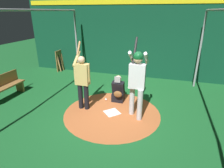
{
  "coord_description": "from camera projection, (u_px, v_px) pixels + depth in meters",
  "views": [
    {
      "loc": [
        4.72,
        1.42,
        2.9
      ],
      "look_at": [
        0.0,
        0.0,
        0.95
      ],
      "focal_mm": 29.56,
      "sensor_mm": 36.0,
      "label": 1
    }
  ],
  "objects": [
    {
      "name": "catcher",
      "position": [
        118.0,
        91.0,
        6.26
      ],
      "size": [
        0.58,
        0.4,
        0.93
      ],
      "color": "black",
      "rests_on": "ground"
    },
    {
      "name": "baseball_0",
      "position": [
        106.0,
        99.0,
        6.41
      ],
      "size": [
        0.07,
        0.07,
        0.07
      ],
      "primitive_type": "sphere",
      "color": "white",
      "rests_on": "dirt_circle"
    },
    {
      "name": "visitor",
      "position": [
        82.0,
        79.0,
        5.56
      ],
      "size": [
        0.55,
        0.49,
        2.06
      ],
      "rotation": [
        0.0,
        0.0,
        -0.0
      ],
      "color": "black",
      "rests_on": "ground"
    },
    {
      "name": "dirt_circle",
      "position": [
        112.0,
        113.0,
        5.65
      ],
      "size": [
        2.91,
        2.91,
        0.01
      ],
      "primitive_type": "cylinder",
      "color": "#B76033",
      "rests_on": "ground"
    },
    {
      "name": "home_plate",
      "position": [
        112.0,
        112.0,
        5.64
      ],
      "size": [
        0.59,
        0.59,
        0.01
      ],
      "primitive_type": "cube",
      "rotation": [
        0.0,
        0.0,
        0.79
      ],
      "color": "white",
      "rests_on": "dirt_circle"
    },
    {
      "name": "back_wall",
      "position": [
        136.0,
        39.0,
        8.3
      ],
      "size": [
        0.23,
        10.66,
        3.42
      ],
      "color": "#0C3D26",
      "rests_on": "ground"
    },
    {
      "name": "cage_frame",
      "position": [
        112.0,
        43.0,
        4.87
      ],
      "size": [
        6.15,
        5.33,
        2.97
      ],
      "color": "gray",
      "rests_on": "ground"
    },
    {
      "name": "bench",
      "position": [
        4.0,
        87.0,
        6.46
      ],
      "size": [
        1.52,
        0.36,
        0.85
      ],
      "color": "olive",
      "rests_on": "ground"
    },
    {
      "name": "ground_plane",
      "position": [
        112.0,
        113.0,
        5.65
      ],
      "size": [
        26.66,
        26.66,
        0.0
      ],
      "primitive_type": "plane",
      "color": "#195B28"
    },
    {
      "name": "batter",
      "position": [
        137.0,
        78.0,
        5.03
      ],
      "size": [
        0.68,
        0.49,
        2.25
      ],
      "color": "#B3B3B7",
      "rests_on": "ground"
    },
    {
      "name": "bat_rack",
      "position": [
        61.0,
        61.0,
        9.56
      ],
      "size": [
        0.7,
        0.21,
        1.05
      ],
      "color": "olive",
      "rests_on": "ground"
    }
  ]
}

